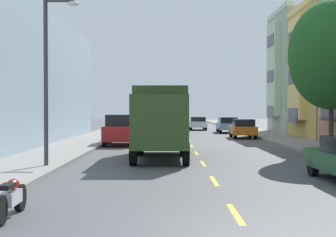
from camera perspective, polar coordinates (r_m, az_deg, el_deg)
The scene contains 15 objects.
ground_plane at distance 38.87m, azimuth 2.43°, elevation -2.28°, with size 160.00×160.00×0.00m, color #4C4C4F.
sidewalk_left at distance 37.27m, azimuth -8.43°, elevation -2.33°, with size 3.20×120.00×0.14m, color gray.
sidewalk_right at distance 37.82m, azimuth 13.37°, elevation -2.30°, with size 3.20×120.00×0.14m, color gray.
lane_centerline_dashes at distance 33.39m, azimuth 2.79°, elevation -2.83°, with size 0.14×47.20×0.01m.
street_tree_second at distance 25.42m, azimuth 18.43°, elevation 6.92°, with size 4.12×4.12×7.41m.
street_lamp at distance 19.55m, azimuth -13.03°, elevation 5.71°, with size 1.35×0.28×6.38m.
delivery_box_truck at distance 23.13m, azimuth -0.56°, elevation 0.09°, with size 2.40×7.54×3.29m.
parked_hatchback_orange at distance 39.35m, azimuth 8.82°, elevation -1.15°, with size 1.79×4.02×1.50m.
parked_wagon_sky at distance 48.56m, azimuth 7.06°, elevation -0.67°, with size 1.90×4.73×1.50m.
parked_suv_red at distance 31.82m, azimuth -5.10°, elevation -1.25°, with size 2.02×4.83×1.93m.
parked_pickup_charcoal at distance 43.11m, azimuth -3.50°, elevation -0.86°, with size 2.09×5.33×1.73m.
parked_suv_navy at distance 55.95m, azimuth -2.57°, elevation -0.25°, with size 2.04×4.84×1.93m.
parked_suv_silver at distance 49.68m, azimuth -2.97°, elevation -0.42°, with size 1.98×4.81×1.93m.
moving_white_sedan at distance 54.89m, azimuth 3.69°, elevation -0.53°, with size 1.80×4.50×1.43m.
parked_motorcycle at distance 11.07m, azimuth -17.22°, elevation -8.67°, with size 0.62×2.05×0.90m.
Camera 1 is at (-1.46, -8.78, 2.27)m, focal length 53.46 mm.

